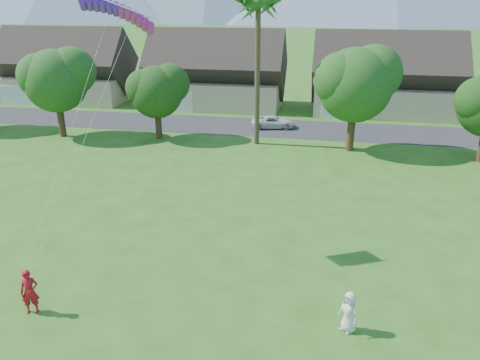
% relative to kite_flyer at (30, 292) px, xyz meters
% --- Properties ---
extents(street, '(90.00, 7.00, 0.01)m').
position_rel_kite_flyer_xyz_m(street, '(7.39, 30.63, -0.97)').
color(street, '#2D2D30').
rests_on(street, ground).
extents(kite_flyer, '(0.84, 0.72, 1.95)m').
position_rel_kite_flyer_xyz_m(kite_flyer, '(0.00, 0.00, 0.00)').
color(kite_flyer, '#B0141D').
rests_on(kite_flyer, ground).
extents(watcher, '(0.98, 0.97, 1.71)m').
position_rel_kite_flyer_xyz_m(watcher, '(12.64, 1.22, -0.12)').
color(watcher, silver).
rests_on(watcher, ground).
extents(parked_car, '(4.49, 2.62, 1.17)m').
position_rel_kite_flyer_xyz_m(parked_car, '(6.21, 30.63, -0.39)').
color(parked_car, silver).
rests_on(parked_car, ground).
extents(houses_row, '(72.75, 8.19, 8.86)m').
position_rel_kite_flyer_xyz_m(houses_row, '(7.89, 39.62, 2.47)').
color(houses_row, beige).
rests_on(houses_row, ground).
extents(tree_row, '(62.27, 6.67, 8.45)m').
position_rel_kite_flyer_xyz_m(tree_row, '(6.25, 24.55, 3.91)').
color(tree_row, '#47301C').
rests_on(tree_row, ground).
extents(fan_palm, '(3.00, 3.00, 13.80)m').
position_rel_kite_flyer_xyz_m(fan_palm, '(5.39, 25.13, 10.83)').
color(fan_palm, '#4C3D26').
rests_on(fan_palm, ground).
extents(parafoil_kite, '(3.53, 1.43, 0.50)m').
position_rel_kite_flyer_xyz_m(parafoil_kite, '(1.83, 6.83, 10.51)').
color(parafoil_kite, '#591AC5').
rests_on(parafoil_kite, ground).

